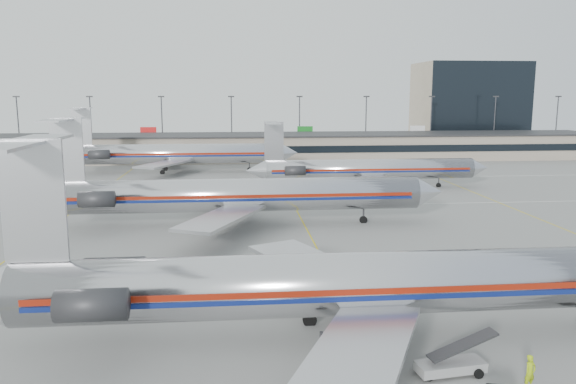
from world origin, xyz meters
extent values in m
plane|color=gray|center=(0.00, 0.00, 0.00)|extent=(260.00, 260.00, 0.00)
cube|color=silver|center=(0.00, 10.00, 0.01)|extent=(160.00, 0.15, 0.02)
cube|color=gray|center=(0.00, 98.00, 3.00)|extent=(160.00, 16.00, 6.00)
cube|color=black|center=(0.00, 89.90, 3.20)|extent=(160.00, 0.20, 1.60)
cube|color=#2D2D30|center=(0.00, 98.00, 6.10)|extent=(162.00, 17.00, 0.30)
cylinder|color=#38383D|center=(-63.00, 112.00, 7.50)|extent=(0.30, 0.30, 15.00)
cube|color=#2D2D30|center=(-63.00, 112.00, 15.10)|extent=(1.60, 0.40, 0.35)
cylinder|color=#38383D|center=(-45.00, 112.00, 7.50)|extent=(0.30, 0.30, 15.00)
cube|color=#2D2D30|center=(-45.00, 112.00, 15.10)|extent=(1.60, 0.40, 0.35)
cylinder|color=#38383D|center=(-27.00, 112.00, 7.50)|extent=(0.30, 0.30, 15.00)
cube|color=#2D2D30|center=(-27.00, 112.00, 15.10)|extent=(1.60, 0.40, 0.35)
cylinder|color=#38383D|center=(-9.00, 112.00, 7.50)|extent=(0.30, 0.30, 15.00)
cube|color=#2D2D30|center=(-9.00, 112.00, 15.10)|extent=(1.60, 0.40, 0.35)
cylinder|color=#38383D|center=(9.00, 112.00, 7.50)|extent=(0.30, 0.30, 15.00)
cube|color=#2D2D30|center=(9.00, 112.00, 15.10)|extent=(1.60, 0.40, 0.35)
cylinder|color=#38383D|center=(27.00, 112.00, 7.50)|extent=(0.30, 0.30, 15.00)
cube|color=#2D2D30|center=(27.00, 112.00, 15.10)|extent=(1.60, 0.40, 0.35)
cylinder|color=#38383D|center=(45.00, 112.00, 7.50)|extent=(0.30, 0.30, 15.00)
cube|color=#2D2D30|center=(45.00, 112.00, 15.10)|extent=(1.60, 0.40, 0.35)
cylinder|color=#38383D|center=(63.00, 112.00, 7.50)|extent=(0.30, 0.30, 15.00)
cube|color=#2D2D30|center=(63.00, 112.00, 15.10)|extent=(1.60, 0.40, 0.35)
cylinder|color=#38383D|center=(81.00, 112.00, 7.50)|extent=(0.30, 0.30, 15.00)
cube|color=#2D2D30|center=(81.00, 112.00, 15.10)|extent=(1.60, 0.40, 0.35)
cube|color=tan|center=(62.00, 128.00, 12.50)|extent=(30.00, 20.00, 25.00)
cylinder|color=silver|center=(-0.10, -3.94, 3.75)|extent=(42.84, 3.96, 3.96)
cube|color=maroon|center=(-0.10, -5.93, 3.91)|extent=(40.69, 0.05, 0.37)
cube|color=navy|center=(-0.10, -5.93, 3.48)|extent=(40.69, 0.05, 0.30)
cube|color=silver|center=(-2.24, 3.55, 2.68)|extent=(9.96, 14.52, 0.34)
cube|color=silver|center=(-2.24, -11.44, 2.68)|extent=(9.96, 14.52, 0.34)
cube|color=silver|center=(-19.91, -3.94, 9.37)|extent=(3.64, 0.27, 7.28)
cube|color=silver|center=(-20.23, -3.94, 12.80)|extent=(2.57, 11.24, 0.19)
cylinder|color=#2D2D30|center=(-16.16, -0.89, 4.07)|extent=(3.86, 1.82, 1.82)
cylinder|color=#2D2D30|center=(-16.16, -7.00, 4.07)|extent=(3.86, 1.82, 1.82)
cylinder|color=#2D2D30|center=(-3.31, -6.51, 0.88)|extent=(0.21, 0.21, 1.77)
cylinder|color=#2D2D30|center=(-3.31, -1.37, 0.88)|extent=(0.21, 0.21, 1.77)
cylinder|color=silver|center=(-7.58, 28.75, 3.73)|extent=(42.64, 3.94, 3.94)
cone|color=silver|center=(15.45, 28.75, 3.73)|extent=(3.41, 3.94, 3.94)
cone|color=silver|center=(-30.82, 28.75, 3.73)|extent=(3.84, 3.94, 3.94)
cube|color=maroon|center=(-7.58, 26.77, 3.89)|extent=(40.51, 0.05, 0.37)
cube|color=navy|center=(-7.58, 26.77, 3.46)|extent=(40.51, 0.05, 0.30)
cube|color=silver|center=(-9.71, 36.21, 2.66)|extent=(9.91, 14.45, 0.34)
cube|color=silver|center=(-9.71, 21.29, 2.66)|extent=(9.91, 14.45, 0.34)
cube|color=silver|center=(-27.30, 28.75, 9.33)|extent=(3.62, 0.27, 7.25)
cube|color=silver|center=(-27.62, 28.75, 12.74)|extent=(2.56, 11.19, 0.19)
cylinder|color=#2D2D30|center=(-23.57, 31.79, 4.05)|extent=(3.84, 1.81, 1.81)
cylinder|color=#2D2D30|center=(-23.57, 25.71, 4.05)|extent=(3.84, 1.81, 1.81)
cylinder|color=#2D2D30|center=(7.35, 28.75, 0.88)|extent=(0.21, 0.21, 1.76)
cylinder|color=#2D2D30|center=(-10.78, 26.19, 0.88)|extent=(0.21, 0.21, 1.76)
cylinder|color=#2D2D30|center=(-10.78, 31.31, 0.88)|extent=(0.21, 0.21, 1.76)
cylinder|color=black|center=(7.35, 28.75, 0.37)|extent=(0.96, 0.32, 0.96)
cylinder|color=silver|center=(14.26, 54.21, 3.22)|extent=(34.97, 3.41, 3.41)
cone|color=silver|center=(33.22, 54.21, 3.22)|extent=(2.94, 3.41, 3.41)
cone|color=silver|center=(-4.88, 54.21, 3.22)|extent=(3.31, 3.41, 3.41)
cube|color=maroon|center=(14.26, 52.49, 3.36)|extent=(33.22, 0.05, 0.32)
cube|color=navy|center=(14.26, 52.49, 2.99)|extent=(33.22, 0.05, 0.26)
cube|color=silver|center=(12.42, 60.65, 2.30)|extent=(8.56, 12.48, 0.29)
cube|color=silver|center=(12.42, 47.76, 2.30)|extent=(8.56, 12.48, 0.29)
cube|color=silver|center=(-1.84, 54.21, 8.05)|extent=(3.13, 0.23, 6.26)
cube|color=silver|center=(-2.12, 54.21, 11.00)|extent=(2.21, 9.66, 0.17)
cylinder|color=#2D2D30|center=(1.38, 56.83, 3.50)|extent=(3.31, 1.56, 1.56)
cylinder|color=#2D2D30|center=(1.38, 51.58, 3.50)|extent=(3.31, 1.56, 1.56)
cylinder|color=#2D2D30|center=(26.23, 54.21, 0.76)|extent=(0.18, 0.18, 1.52)
cylinder|color=#2D2D30|center=(11.50, 52.00, 0.76)|extent=(0.18, 0.18, 1.52)
cylinder|color=#2D2D30|center=(11.50, 56.42, 0.76)|extent=(0.18, 0.18, 1.52)
cylinder|color=black|center=(26.23, 54.21, 0.32)|extent=(0.83, 0.28, 0.83)
cylinder|color=silver|center=(-19.35, 77.18, 3.78)|extent=(41.00, 3.99, 3.99)
cone|color=silver|center=(2.87, 77.18, 3.78)|extent=(3.45, 3.99, 3.99)
cone|color=silver|center=(-41.79, 77.18, 3.78)|extent=(3.88, 3.99, 3.99)
cube|color=maroon|center=(-19.35, 75.17, 3.94)|extent=(38.95, 0.05, 0.38)
cube|color=navy|center=(-19.35, 75.17, 3.51)|extent=(38.95, 0.05, 0.30)
cube|color=silver|center=(-21.51, 84.73, 2.70)|extent=(10.03, 14.63, 0.35)
cube|color=silver|center=(-21.51, 69.63, 2.70)|extent=(10.03, 14.63, 0.35)
cube|color=silver|center=(-38.23, 77.18, 9.44)|extent=(3.67, 0.27, 7.34)
cube|color=silver|center=(-38.56, 77.18, 12.89)|extent=(2.59, 11.33, 0.19)
cylinder|color=#2D2D30|center=(-34.46, 80.26, 4.10)|extent=(3.88, 1.83, 1.83)
cylinder|color=#2D2D30|center=(-34.46, 74.11, 4.10)|extent=(3.88, 1.83, 1.83)
cylinder|color=#2D2D30|center=(-5.33, 77.18, 0.89)|extent=(0.22, 0.22, 1.78)
cylinder|color=#2D2D30|center=(-22.59, 74.59, 0.89)|extent=(0.22, 0.22, 1.78)
cylinder|color=#2D2D30|center=(-22.59, 79.77, 0.89)|extent=(0.22, 0.22, 1.78)
cylinder|color=black|center=(-5.33, 77.18, 0.38)|extent=(0.97, 0.32, 0.97)
cube|color=#959595|center=(3.62, -8.92, 0.49)|extent=(4.04, 1.92, 0.54)
cube|color=#2D2D30|center=(4.27, -8.92, 1.73)|extent=(4.04, 1.50, 1.39)
cylinder|color=black|center=(5.02, -8.33, 0.27)|extent=(0.54, 0.17, 0.54)
cylinder|color=black|center=(5.02, -9.52, 0.27)|extent=(0.54, 0.17, 0.54)
cylinder|color=black|center=(2.22, -8.33, 0.27)|extent=(0.54, 0.17, 0.54)
cylinder|color=black|center=(2.22, -9.52, 0.27)|extent=(0.54, 0.17, 0.54)
imported|color=#A5C612|center=(7.22, -10.85, 0.95)|extent=(0.81, 0.67, 1.90)
camera|label=1|loc=(-8.18, -37.18, 15.45)|focal=35.00mm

